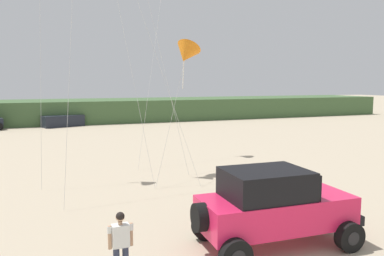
# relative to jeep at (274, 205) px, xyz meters

# --- Properties ---
(dune_ridge) EXTENTS (90.00, 9.02, 2.59)m
(dune_ridge) POSITION_rel_jeep_xyz_m (-5.91, 38.65, 0.10)
(dune_ridge) COLOR #426038
(dune_ridge) RESTS_ON ground_plane
(jeep) EXTENTS (4.89, 2.49, 2.26)m
(jeep) POSITION_rel_jeep_xyz_m (0.00, 0.00, 0.00)
(jeep) COLOR #EA2151
(jeep) RESTS_ON ground_plane
(person_watching) EXTENTS (0.62, 0.31, 1.67)m
(person_watching) POSITION_rel_jeep_xyz_m (-4.45, -0.35, -0.26)
(person_watching) COLOR tan
(person_watching) RESTS_ON ground_plane
(distant_sedan) EXTENTS (4.52, 2.96, 1.20)m
(distant_sedan) POSITION_rel_jeep_xyz_m (-4.40, 33.85, -0.60)
(distant_sedan) COLOR #1E232D
(distant_sedan) RESTS_ON ground_plane
(kite_pink_ribbon) EXTENTS (2.72, 1.95, 6.74)m
(kite_pink_ribbon) POSITION_rel_jeep_xyz_m (0.27, 8.06, 4.81)
(kite_pink_ribbon) COLOR orange
(kite_pink_ribbon) RESTS_ON ground_plane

